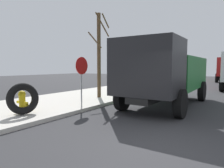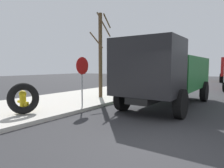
% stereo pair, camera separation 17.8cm
% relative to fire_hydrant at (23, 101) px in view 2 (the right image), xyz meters
% --- Properties ---
extents(ground_plane, '(80.00, 80.00, 0.00)m').
position_rel_fire_hydrant_xyz_m(ground_plane, '(-0.14, -5.36, -0.61)').
color(ground_plane, '#2D2D30').
extents(sidewalk_curb, '(36.00, 5.00, 0.15)m').
position_rel_fire_hydrant_xyz_m(sidewalk_curb, '(-0.14, 1.14, -0.53)').
color(sidewalk_curb, '#BCB7AD').
rests_on(sidewalk_curb, ground).
extents(fire_hydrant, '(0.27, 0.62, 0.86)m').
position_rel_fire_hydrant_xyz_m(fire_hydrant, '(0.00, 0.00, 0.00)').
color(fire_hydrant, yellow).
rests_on(fire_hydrant, sidewalk_curb).
extents(loose_tire, '(1.23, 0.67, 1.19)m').
position_rel_fire_hydrant_xyz_m(loose_tire, '(-0.12, -0.24, 0.13)').
color(loose_tire, black).
rests_on(loose_tire, sidewalk_curb).
extents(stop_sign, '(0.76, 0.08, 2.19)m').
position_rel_fire_hydrant_xyz_m(stop_sign, '(2.21, -1.02, 1.06)').
color(stop_sign, gray).
rests_on(stop_sign, sidewalk_curb).
extents(dump_truck_green, '(7.03, 2.86, 3.00)m').
position_rel_fire_hydrant_xyz_m(dump_truck_green, '(5.26, -3.78, 1.00)').
color(dump_truck_green, '#237033').
rests_on(dump_truck_green, ground).
extents(bare_tree, '(1.11, 1.00, 4.78)m').
position_rel_fire_hydrant_xyz_m(bare_tree, '(4.87, 0.03, 2.06)').
color(bare_tree, '#4C3823').
rests_on(bare_tree, sidewalk_curb).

